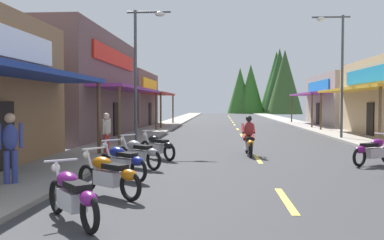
# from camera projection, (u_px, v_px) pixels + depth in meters

# --- Properties ---
(ground) EXTENTS (10.11, 98.52, 0.10)m
(ground) POSITION_uv_depth(u_px,v_px,m) (237.00, 128.00, 34.81)
(ground) COLOR #38383A
(sidewalk_left) EXTENTS (2.57, 98.52, 0.12)m
(sidewalk_left) POSITION_uv_depth(u_px,v_px,m) (161.00, 127.00, 35.24)
(sidewalk_left) COLOR gray
(sidewalk_left) RESTS_ON ground
(sidewalk_right) EXTENTS (2.57, 98.52, 0.12)m
(sidewalk_right) POSITION_uv_depth(u_px,v_px,m) (313.00, 127.00, 34.38)
(sidewalk_right) COLOR #9E9991
(sidewalk_right) RESTS_ON ground
(centerline_dashes) EXTENTS (0.16, 71.68, 0.01)m
(centerline_dashes) POSITION_uv_depth(u_px,v_px,m) (235.00, 126.00, 38.19)
(centerline_dashes) COLOR #E0C64C
(centerline_dashes) RESTS_ON ground
(storefront_left_middle) EXTENTS (10.51, 12.81, 6.07)m
(storefront_left_middle) POSITION_uv_depth(u_px,v_px,m) (45.00, 87.00, 25.04)
(storefront_left_middle) COLOR brown
(storefront_left_middle) RESTS_ON ground
(storefront_left_far) EXTENTS (10.50, 9.83, 4.79)m
(storefront_left_far) POSITION_uv_depth(u_px,v_px,m) (102.00, 99.00, 37.12)
(storefront_left_far) COLOR brown
(storefront_left_far) RESTS_ON ground
(storefront_right_far) EXTENTS (9.10, 11.08, 4.66)m
(storefront_right_far) POSITION_uv_depth(u_px,v_px,m) (359.00, 100.00, 37.90)
(storefront_right_far) COLOR gray
(storefront_right_far) RESTS_ON ground
(streetlamp_left) EXTENTS (2.11, 0.30, 6.51)m
(streetlamp_left) POSITION_uv_depth(u_px,v_px,m) (142.00, 58.00, 19.98)
(streetlamp_left) COLOR #474C51
(streetlamp_left) RESTS_ON ground
(streetlamp_right) EXTENTS (2.11, 0.30, 6.97)m
(streetlamp_right) POSITION_uv_depth(u_px,v_px,m) (337.00, 60.00, 23.32)
(streetlamp_right) COLOR #474C51
(streetlamp_right) RESTS_ON ground
(motorcycle_parked_right_4) EXTENTS (1.78, 1.35, 1.04)m
(motorcycle_parked_right_4) POSITION_uv_depth(u_px,v_px,m) (373.00, 150.00, 13.74)
(motorcycle_parked_right_4) COLOR black
(motorcycle_parked_right_4) RESTS_ON ground
(motorcycle_parked_left_0) EXTENTS (1.48, 1.68, 1.04)m
(motorcycle_parked_left_0) POSITION_uv_depth(u_px,v_px,m) (72.00, 195.00, 7.04)
(motorcycle_parked_left_0) COLOR black
(motorcycle_parked_left_0) RESTS_ON ground
(motorcycle_parked_left_1) EXTENTS (1.78, 1.35, 1.04)m
(motorcycle_parked_left_1) POSITION_uv_depth(u_px,v_px,m) (108.00, 174.00, 9.09)
(motorcycle_parked_left_1) COLOR black
(motorcycle_parked_left_1) RESTS_ON ground
(motorcycle_parked_left_2) EXTENTS (1.68, 1.48, 1.04)m
(motorcycle_parked_left_2) POSITION_uv_depth(u_px,v_px,m) (122.00, 161.00, 11.18)
(motorcycle_parked_left_2) COLOR black
(motorcycle_parked_left_2) RESTS_ON ground
(motorcycle_parked_left_3) EXTENTS (1.72, 1.44, 1.04)m
(motorcycle_parked_left_3) POSITION_uv_depth(u_px,v_px,m) (138.00, 153.00, 13.11)
(motorcycle_parked_left_3) COLOR black
(motorcycle_parked_left_3) RESTS_ON ground
(motorcycle_parked_left_4) EXTENTS (1.56, 1.60, 1.04)m
(motorcycle_parked_left_4) POSITION_uv_depth(u_px,v_px,m) (157.00, 146.00, 15.20)
(motorcycle_parked_left_4) COLOR black
(motorcycle_parked_left_4) RESTS_ON ground
(rider_cruising_lead) EXTENTS (0.60, 2.14, 1.57)m
(rider_cruising_lead) POSITION_uv_depth(u_px,v_px,m) (249.00, 139.00, 16.24)
(rider_cruising_lead) COLOR black
(rider_cruising_lead) RESTS_ON ground
(pedestrian_by_shop) EXTENTS (0.34, 0.55, 1.68)m
(pedestrian_by_shop) POSITION_uv_depth(u_px,v_px,m) (106.00, 131.00, 15.87)
(pedestrian_by_shop) COLOR maroon
(pedestrian_by_shop) RESTS_ON ground
(pedestrian_browsing) EXTENTS (0.47, 0.43, 1.82)m
(pedestrian_browsing) POSITION_uv_depth(u_px,v_px,m) (10.00, 144.00, 9.93)
(pedestrian_browsing) COLOR #333F8C
(pedestrian_browsing) RESTS_ON ground
(treeline_backdrop) EXTENTS (14.48, 13.03, 13.31)m
(treeline_backdrop) POSITION_uv_depth(u_px,v_px,m) (272.00, 83.00, 84.51)
(treeline_backdrop) COLOR #2F6323
(treeline_backdrop) RESTS_ON ground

